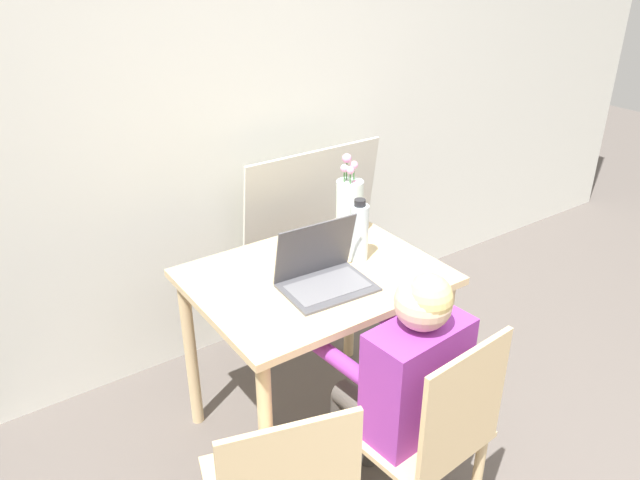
% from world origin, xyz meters
% --- Properties ---
extents(wall_back, '(6.40, 0.05, 2.50)m').
position_xyz_m(wall_back, '(0.00, 2.23, 1.25)').
color(wall_back, silver).
rests_on(wall_back, ground_plane).
extents(dining_table, '(0.93, 0.72, 0.76)m').
position_xyz_m(dining_table, '(0.05, 1.42, 0.64)').
color(dining_table, '#D6B784').
rests_on(dining_table, ground_plane).
extents(chair_occupied, '(0.43, 0.43, 0.86)m').
position_xyz_m(chair_occupied, '(0.06, 0.77, 0.45)').
color(chair_occupied, '#D6B784').
rests_on(chair_occupied, ground_plane).
extents(person_seated, '(0.38, 0.45, 1.03)m').
position_xyz_m(person_seated, '(0.05, 0.88, 0.65)').
color(person_seated, purple).
rests_on(person_seated, ground_plane).
extents(laptop, '(0.34, 0.26, 0.24)m').
position_xyz_m(laptop, '(0.03, 1.34, 0.81)').
color(laptop, '#4C4C51').
rests_on(laptop, dining_table).
extents(flower_vase, '(0.12, 0.12, 0.36)m').
position_xyz_m(flower_vase, '(0.37, 1.62, 0.89)').
color(flower_vase, silver).
rests_on(flower_vase, dining_table).
extents(water_bottle, '(0.07, 0.07, 0.26)m').
position_xyz_m(water_bottle, '(0.26, 1.42, 0.88)').
color(water_bottle, silver).
rests_on(water_bottle, dining_table).
extents(cardboard_panel, '(0.76, 0.16, 1.00)m').
position_xyz_m(cardboard_panel, '(0.47, 2.09, 0.50)').
color(cardboard_panel, silver).
rests_on(cardboard_panel, ground_plane).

